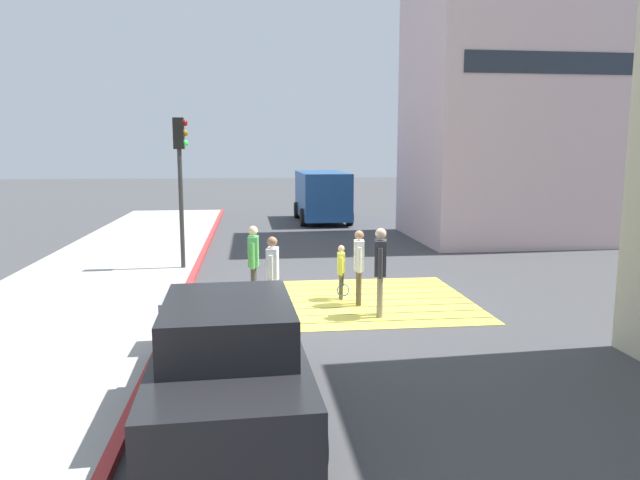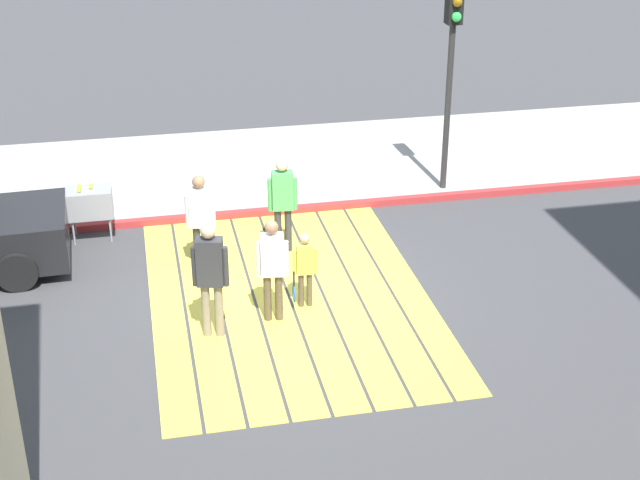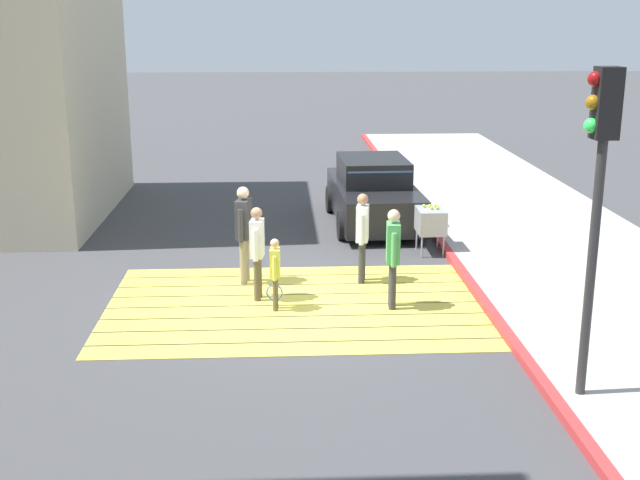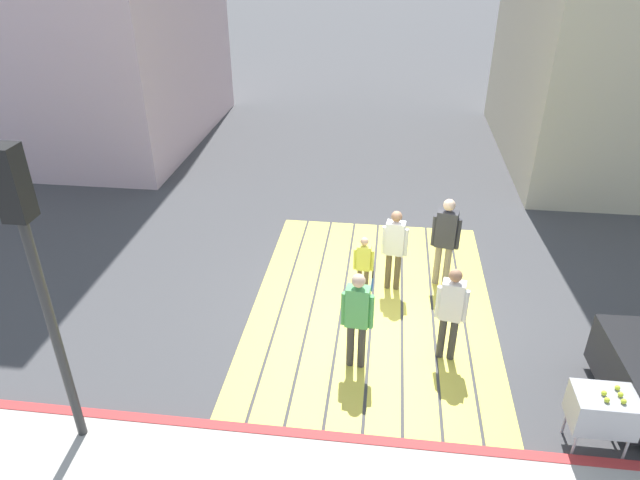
{
  "view_description": "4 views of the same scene",
  "coord_description": "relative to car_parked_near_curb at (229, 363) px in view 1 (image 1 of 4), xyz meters",
  "views": [
    {
      "loc": [
        -1.7,
        -12.75,
        3.37
      ],
      "look_at": [
        -0.09,
        0.8,
        1.29
      ],
      "focal_mm": 33.08,
      "sensor_mm": 36.0,
      "label": 1
    },
    {
      "loc": [
        12.52,
        -2.14,
        7.16
      ],
      "look_at": [
        0.24,
        0.45,
        1.09
      ],
      "focal_mm": 51.25,
      "sensor_mm": 36.0,
      "label": 2
    },
    {
      "loc": [
        0.24,
        13.21,
        4.81
      ],
      "look_at": [
        -0.43,
        0.3,
        1.25
      ],
      "focal_mm": 45.83,
      "sensor_mm": 36.0,
      "label": 3
    },
    {
      "loc": [
        -8.68,
        -0.1,
        6.23
      ],
      "look_at": [
        0.28,
        1.01,
        1.17
      ],
      "focal_mm": 32.1,
      "sensor_mm": 36.0,
      "label": 4
    }
  ],
  "objects": [
    {
      "name": "sidewalk_west",
      "position": [
        -3.6,
        5.61,
        -0.67
      ],
      "size": [
        4.8,
        40.0,
        0.12
      ],
      "primitive_type": "cube",
      "color": "#ADA8A0",
      "rests_on": "ground"
    },
    {
      "name": "ground_plane",
      "position": [
        2.0,
        5.61,
        -0.73
      ],
      "size": [
        120.0,
        120.0,
        0.0
      ],
      "primitive_type": "plane",
      "color": "#424244"
    },
    {
      "name": "pedestrian_teen_behind",
      "position": [
        2.89,
        4.33,
        0.33
      ],
      "size": [
        0.31,
        0.52,
        1.83
      ],
      "color": "gray",
      "rests_on": "ground"
    },
    {
      "name": "pedestrian_adult_side",
      "position": [
        0.34,
        5.81,
        0.27
      ],
      "size": [
        0.25,
        0.5,
        1.72
      ],
      "color": "#333338",
      "rests_on": "ground"
    },
    {
      "name": "tennis_ball_cart",
      "position": [
        -0.9,
        2.54,
        -0.04
      ],
      "size": [
        0.56,
        0.8,
        1.02
      ],
      "color": "#99999E",
      "rests_on": "ground"
    },
    {
      "name": "crosswalk_stripes",
      "position": [
        2.0,
        5.61,
        -0.73
      ],
      "size": [
        6.4,
        4.35,
        0.01
      ],
      "color": "#EAD64C",
      "rests_on": "ground"
    },
    {
      "name": "van_down_street",
      "position": [
        3.67,
        20.56,
        0.54
      ],
      "size": [
        2.39,
        5.22,
        2.35
      ],
      "color": "#1E4C8C",
      "rests_on": "ground"
    },
    {
      "name": "traffic_light_corner",
      "position": [
        -1.58,
        9.41,
        2.3
      ],
      "size": [
        0.39,
        0.28,
        4.24
      ],
      "color": "#2D2D2D",
      "rests_on": "ground"
    },
    {
      "name": "car_parked_near_curb",
      "position": [
        0.0,
        0.0,
        0.0
      ],
      "size": [
        2.1,
        4.36,
        1.57
      ],
      "color": "black",
      "rests_on": "ground"
    },
    {
      "name": "pedestrian_adult_lead",
      "position": [
        0.71,
        4.38,
        0.25
      ],
      "size": [
        0.27,
        0.49,
        1.68
      ],
      "color": "#333338",
      "rests_on": "ground"
    },
    {
      "name": "pedestrian_adult_trailing",
      "position": [
        2.62,
        5.26,
        0.23
      ],
      "size": [
        0.25,
        0.48,
        1.66
      ],
      "color": "brown",
      "rests_on": "ground"
    },
    {
      "name": "curb_painted",
      "position": [
        -1.25,
        5.61,
        -0.67
      ],
      "size": [
        0.16,
        40.0,
        0.13
      ],
      "primitive_type": "cube",
      "color": "#BC3333",
      "rests_on": "ground"
    },
    {
      "name": "pedestrian_child_with_racket",
      "position": [
        2.32,
        5.81,
        -0.03
      ],
      "size": [
        0.28,
        0.39,
        1.25
      ],
      "color": "brown",
      "rests_on": "ground"
    },
    {
      "name": "building_far_north",
      "position": [
        10.5,
        14.46,
        4.87
      ],
      "size": [
        8.0,
        6.03,
        11.2
      ],
      "color": "beige",
      "rests_on": "ground"
    }
  ]
}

